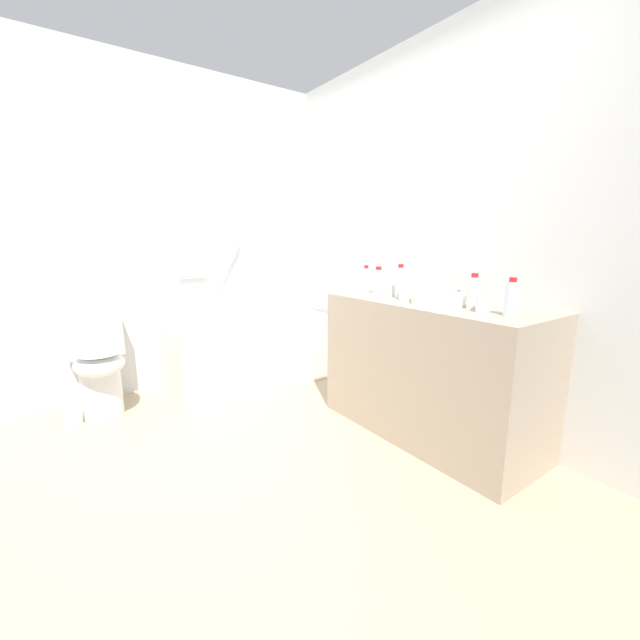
# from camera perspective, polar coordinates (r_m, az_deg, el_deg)

# --- Properties ---
(ground_plane) EXTENTS (3.89, 3.89, 0.00)m
(ground_plane) POSITION_cam_1_polar(r_m,az_deg,el_deg) (2.48, -13.04, -18.41)
(ground_plane) COLOR tan
(wall_back_tiled) EXTENTS (3.29, 0.10, 2.56)m
(wall_back_tiled) POSITION_cam_1_polar(r_m,az_deg,el_deg) (3.49, -23.08, 11.57)
(wall_back_tiled) COLOR silver
(wall_back_tiled) RESTS_ON ground_plane
(wall_right_mirror) EXTENTS (0.10, 3.09, 2.56)m
(wall_right_mirror) POSITION_cam_1_polar(r_m,az_deg,el_deg) (3.03, 13.40, 12.30)
(wall_right_mirror) COLOR silver
(wall_right_mirror) RESTS_ON ground_plane
(bathtub) EXTENTS (1.41, 0.65, 1.21)m
(bathtub) POSITION_cam_1_polar(r_m,az_deg,el_deg) (3.49, -9.61, -4.11)
(bathtub) COLOR white
(bathtub) RESTS_ON ground_plane
(toilet) EXTENTS (0.38, 0.53, 0.75)m
(toilet) POSITION_cam_1_polar(r_m,az_deg,el_deg) (3.19, -29.50, -5.41)
(toilet) COLOR white
(toilet) RESTS_ON ground_plane
(vanity_counter) EXTENTS (0.59, 1.37, 0.86)m
(vanity_counter) POSITION_cam_1_polar(r_m,az_deg,el_deg) (2.59, 15.58, -6.85)
(vanity_counter) COLOR tan
(vanity_counter) RESTS_ON ground_plane
(sink_basin) EXTENTS (0.31, 0.31, 0.06)m
(sink_basin) POSITION_cam_1_polar(r_m,az_deg,el_deg) (2.40, 16.82, 2.96)
(sink_basin) COLOR white
(sink_basin) RESTS_ON vanity_counter
(sink_faucet) EXTENTS (0.13, 0.15, 0.08)m
(sink_faucet) POSITION_cam_1_polar(r_m,az_deg,el_deg) (2.55, 19.36, 3.41)
(sink_faucet) COLOR #A9A9AE
(sink_faucet) RESTS_ON vanity_counter
(water_bottle_0) EXTENTS (0.07, 0.07, 0.19)m
(water_bottle_0) POSITION_cam_1_polar(r_m,az_deg,el_deg) (2.28, 21.37, 3.72)
(water_bottle_0) COLOR silver
(water_bottle_0) RESTS_ON vanity_counter
(water_bottle_1) EXTENTS (0.06, 0.06, 0.19)m
(water_bottle_1) POSITION_cam_1_polar(r_m,az_deg,el_deg) (2.14, 25.99, 2.83)
(water_bottle_1) COLOR silver
(water_bottle_1) RESTS_ON vanity_counter
(water_bottle_2) EXTENTS (0.07, 0.07, 0.19)m
(water_bottle_2) POSITION_cam_1_polar(r_m,az_deg,el_deg) (2.78, 8.45, 5.59)
(water_bottle_2) COLOR silver
(water_bottle_2) RESTS_ON vanity_counter
(water_bottle_3) EXTENTS (0.06, 0.06, 0.22)m
(water_bottle_3) POSITION_cam_1_polar(r_m,az_deg,el_deg) (2.56, 11.56, 5.34)
(water_bottle_3) COLOR silver
(water_bottle_3) RESTS_ON vanity_counter
(water_bottle_4) EXTENTS (0.06, 0.06, 0.19)m
(water_bottle_4) POSITION_cam_1_polar(r_m,az_deg,el_deg) (2.87, 6.69, 5.85)
(water_bottle_4) COLOR silver
(water_bottle_4) RESTS_ON vanity_counter
(drinking_glass_0) EXTENTS (0.07, 0.07, 0.09)m
(drinking_glass_0) POSITION_cam_1_polar(r_m,az_deg,el_deg) (2.19, 22.51, 2.16)
(drinking_glass_0) COLOR white
(drinking_glass_0) RESTS_ON vanity_counter
(drinking_glass_1) EXTENTS (0.08, 0.08, 0.09)m
(drinking_glass_1) POSITION_cam_1_polar(r_m,az_deg,el_deg) (2.49, 12.30, 3.87)
(drinking_glass_1) COLOR white
(drinking_glass_1) RESTS_ON vanity_counter
(drinking_glass_2) EXTENTS (0.07, 0.07, 0.08)m
(drinking_glass_2) POSITION_cam_1_polar(r_m,az_deg,el_deg) (2.66, 10.06, 4.26)
(drinking_glass_2) COLOR white
(drinking_glass_2) RESTS_ON vanity_counter
(toilet_paper_roll) EXTENTS (0.11, 0.11, 0.11)m
(toilet_paper_roll) POSITION_cam_1_polar(r_m,az_deg,el_deg) (3.19, -32.19, -11.80)
(toilet_paper_roll) COLOR white
(toilet_paper_roll) RESTS_ON ground_plane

